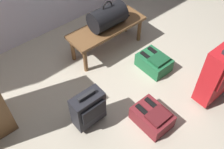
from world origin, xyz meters
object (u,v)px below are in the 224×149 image
suitcase_small_charcoal (89,109)px  backpack_green (154,62)px  bench (107,30)px  duffel_bag_black (108,17)px  suitcase_upright_red (219,73)px  backpack_maroon (152,117)px  cell_phone (124,14)px

suitcase_small_charcoal → backpack_green: 1.07m
bench → duffel_bag_black: size_ratio=2.27×
backpack_green → duffel_bag_black: bearing=107.8°
bench → suitcase_upright_red: size_ratio=1.33×
suitcase_upright_red → suitcase_small_charcoal: bearing=153.9°
duffel_bag_black → backpack_maroon: duffel_bag_black is taller
cell_phone → backpack_maroon: 1.40m
backpack_maroon → backpack_green: size_ratio=1.00×
suitcase_upright_red → backpack_maroon: suitcase_upright_red is taller
duffel_bag_black → cell_phone: size_ratio=3.06×
cell_phone → suitcase_upright_red: size_ratio=0.19×
bench → suitcase_upright_red: 1.38m
suitcase_upright_red → suitcase_small_charcoal: suitcase_upright_red is taller
backpack_maroon → backpack_green: 0.78m
bench → backpack_maroon: 1.22m
bench → suitcase_small_charcoal: (-0.84, -0.74, -0.08)m
duffel_bag_black → bench: bearing=180.0°
suitcase_small_charcoal → backpack_green: suitcase_small_charcoal is taller
bench → cell_phone: size_ratio=6.94×
bench → backpack_green: bench is taller
backpack_maroon → suitcase_upright_red: bearing=-14.2°
bench → cell_phone: bearing=8.1°
bench → cell_phone: 0.33m
duffel_bag_black → backpack_green: (0.20, -0.63, -0.41)m
backpack_green → cell_phone: bearing=81.0°
duffel_bag_black → backpack_green: size_ratio=1.16×
duffel_bag_black → suitcase_upright_red: size_ratio=0.59×
bench → backpack_maroon: size_ratio=2.63×
bench → duffel_bag_black: 0.19m
backpack_maroon → backpack_green: same height
suitcase_upright_red → cell_phone: bearing=91.4°
suitcase_small_charcoal → cell_phone: bearing=34.1°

